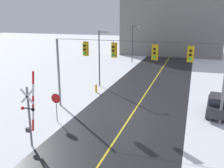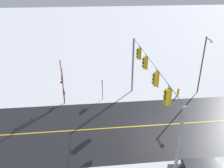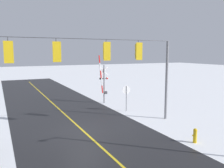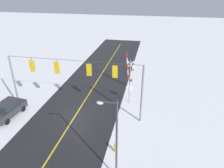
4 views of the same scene
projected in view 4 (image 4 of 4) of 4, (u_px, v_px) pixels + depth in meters
ground_plane at (77, 114)px, 23.19m from camera, size 160.00×160.00×0.00m
road_asphalt at (52, 152)px, 17.89m from camera, size 9.00×80.00×0.01m
lane_centre_line at (52, 152)px, 17.88m from camera, size 0.14×72.00×0.01m
signal_span at (74, 77)px, 21.28m from camera, size 14.20×0.47×6.22m
stop_sign at (129, 90)px, 24.64m from camera, size 0.80×0.09×2.35m
railroad_crossing at (130, 72)px, 28.02m from camera, size 1.09×0.31×5.03m
parked_car_charcoal at (8, 108)px, 22.36m from camera, size 2.09×4.30×1.74m
streetlamp_near at (114, 134)px, 13.97m from camera, size 1.39×0.28×6.50m
fire_hydrant at (115, 147)px, 17.73m from camera, size 0.24×0.31×0.88m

